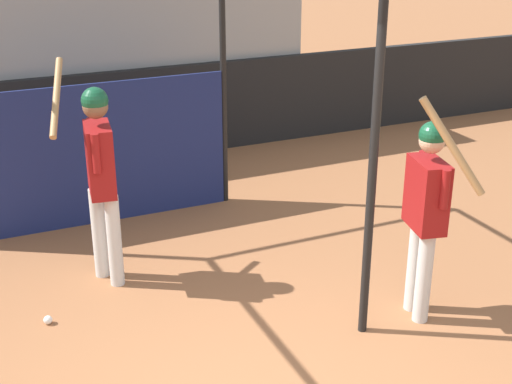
{
  "coord_description": "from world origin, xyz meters",
  "views": [
    {
      "loc": [
        -1.54,
        -3.39,
        3.27
      ],
      "look_at": [
        0.73,
        1.69,
        1.01
      ],
      "focal_mm": 50.0,
      "sensor_mm": 36.0,
      "label": 1
    }
  ],
  "objects": [
    {
      "name": "player_waiting",
      "position": [
        1.85,
        0.85,
        1.03
      ],
      "size": [
        0.47,
        0.77,
        1.99
      ],
      "rotation": [
        0.0,
        0.0,
        -1.8
      ],
      "color": "silver",
      "rests_on": "ground"
    },
    {
      "name": "batting_cage",
      "position": [
        -0.21,
        3.32,
        1.28
      ],
      "size": [
        3.1,
        3.11,
        2.96
      ],
      "color": "black",
      "rests_on": "ground"
    },
    {
      "name": "player_batter",
      "position": [
        -0.4,
        2.53,
        1.12
      ],
      "size": [
        0.55,
        0.95,
        1.98
      ],
      "rotation": [
        0.0,
        0.0,
        1.43
      ],
      "color": "silver",
      "rests_on": "ground"
    },
    {
      "name": "outfield_wall",
      "position": [
        0.0,
        5.69,
        0.62
      ],
      "size": [
        24.0,
        0.12,
        1.24
      ],
      "color": "black",
      "rests_on": "ground"
    },
    {
      "name": "baseball",
      "position": [
        -1.05,
        1.98,
        0.04
      ],
      "size": [
        0.07,
        0.07,
        0.07
      ],
      "color": "white",
      "rests_on": "ground"
    },
    {
      "name": "bleacher_section",
      "position": [
        0.0,
        7.36,
        1.46
      ],
      "size": [
        6.5,
        3.2,
        2.92
      ],
      "color": "#9E9E99",
      "rests_on": "ground"
    }
  ]
}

